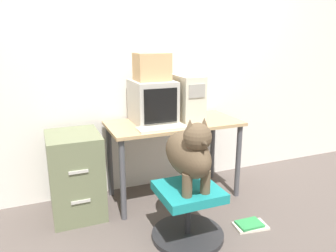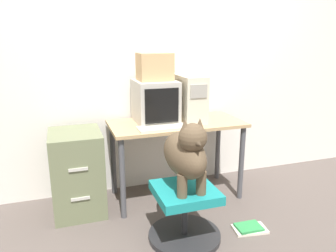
# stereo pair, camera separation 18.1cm
# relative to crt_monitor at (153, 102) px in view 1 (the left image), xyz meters

# --- Properties ---
(ground_plane) EXTENTS (12.00, 12.00, 0.00)m
(ground_plane) POSITION_rel_crt_monitor_xyz_m (0.19, -0.37, -0.95)
(ground_plane) COLOR #564C47
(wall_back) EXTENTS (8.00, 0.05, 2.60)m
(wall_back) POSITION_rel_crt_monitor_xyz_m (0.19, 0.29, 0.35)
(wall_back) COLOR silver
(wall_back) RESTS_ON ground_plane
(desk) EXTENTS (1.25, 0.60, 0.76)m
(desk) POSITION_rel_crt_monitor_xyz_m (0.19, -0.07, -0.30)
(desk) COLOR tan
(desk) RESTS_ON ground_plane
(crt_monitor) EXTENTS (0.37, 0.43, 0.39)m
(crt_monitor) POSITION_rel_crt_monitor_xyz_m (0.00, 0.00, 0.00)
(crt_monitor) COLOR #B7B2A8
(crt_monitor) RESTS_ON desk
(pc_tower) EXTENTS (0.21, 0.45, 0.43)m
(pc_tower) POSITION_rel_crt_monitor_xyz_m (0.33, -0.03, 0.02)
(pc_tower) COLOR beige
(pc_tower) RESTS_ON desk
(keyboard) EXTENTS (0.43, 0.17, 0.03)m
(keyboard) POSITION_rel_crt_monitor_xyz_m (-0.01, -0.27, -0.18)
(keyboard) COLOR beige
(keyboard) RESTS_ON desk
(computer_mouse) EXTENTS (0.06, 0.05, 0.03)m
(computer_mouse) POSITION_rel_crt_monitor_xyz_m (0.27, -0.30, -0.18)
(computer_mouse) COLOR beige
(computer_mouse) RESTS_ON desk
(office_chair) EXTENTS (0.57, 0.57, 0.43)m
(office_chair) POSITION_rel_crt_monitor_xyz_m (0.01, -0.77, -0.74)
(office_chair) COLOR #262628
(office_chair) RESTS_ON ground_plane
(dog) EXTENTS (0.27, 0.58, 0.57)m
(dog) POSITION_rel_crt_monitor_xyz_m (0.01, -0.77, -0.24)
(dog) COLOR brown
(dog) RESTS_ON office_chair
(filing_cabinet) EXTENTS (0.44, 0.52, 0.74)m
(filing_cabinet) POSITION_rel_crt_monitor_xyz_m (-0.74, -0.07, -0.58)
(filing_cabinet) COLOR #6B7251
(filing_cabinet) RESTS_ON ground_plane
(cardboard_box) EXTENTS (0.30, 0.24, 0.25)m
(cardboard_box) POSITION_rel_crt_monitor_xyz_m (-0.00, 0.00, 0.32)
(cardboard_box) COLOR tan
(cardboard_box) RESTS_ON crt_monitor
(book_stack_floor) EXTENTS (0.29, 0.20, 0.04)m
(book_stack_floor) POSITION_rel_crt_monitor_xyz_m (0.55, -0.84, -0.93)
(book_stack_floor) COLOR silver
(book_stack_floor) RESTS_ON ground_plane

